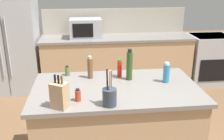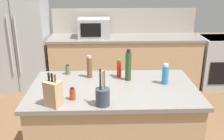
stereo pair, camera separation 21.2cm
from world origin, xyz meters
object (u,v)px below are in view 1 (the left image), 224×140
object	(u,v)px
microwave	(86,28)
dish_soap_bottle	(166,73)
range_oven	(208,59)
pepper_grinder	(90,68)
knife_block	(60,95)
utensil_crock	(110,96)
refrigerator	(10,42)
spice_jar_oregano	(67,71)
hot_sauce_bottle	(120,69)
spice_jar_paprika	(78,95)
olive_oil_bottle	(129,65)

from	to	relation	value
microwave	dish_soap_bottle	size ratio (longest dim) A/B	2.59
range_oven	dish_soap_bottle	bearing A→B (deg)	-125.88
microwave	dish_soap_bottle	distance (m)	2.27
microwave	range_oven	bearing A→B (deg)	-0.00
pepper_grinder	knife_block	bearing A→B (deg)	-112.91
knife_block	utensil_crock	xyz separation A→B (m)	(0.41, -0.00, -0.03)
refrigerator	spice_jar_oregano	world-z (taller)	refrigerator
refrigerator	microwave	distance (m)	1.33
hot_sauce_bottle	spice_jar_oregano	world-z (taller)	hot_sauce_bottle
hot_sauce_bottle	spice_jar_paprika	bearing A→B (deg)	-129.46
utensil_crock	pepper_grinder	bearing A→B (deg)	102.14
hot_sauce_bottle	spice_jar_oregano	bearing A→B (deg)	170.08
dish_soap_bottle	knife_block	bearing A→B (deg)	-157.01
microwave	utensil_crock	world-z (taller)	microwave
spice_jar_oregano	olive_oil_bottle	distance (m)	0.69
spice_jar_oregano	olive_oil_bottle	size ratio (longest dim) A/B	0.33
dish_soap_bottle	olive_oil_bottle	distance (m)	0.38
knife_block	olive_oil_bottle	size ratio (longest dim) A/B	0.88
utensil_crock	dish_soap_bottle	distance (m)	0.77
hot_sauce_bottle	utensil_crock	bearing A→B (deg)	-105.15
microwave	knife_block	xyz separation A→B (m)	(-0.26, -2.57, -0.05)
pepper_grinder	spice_jar_oregano	size ratio (longest dim) A/B	2.22
pepper_grinder	utensil_crock	bearing A→B (deg)	-77.86
microwave	knife_block	size ratio (longest dim) A/B	1.89
refrigerator	olive_oil_bottle	bearing A→B (deg)	-50.16
refrigerator	spice_jar_paprika	world-z (taller)	refrigerator
range_oven	dish_soap_bottle	size ratio (longest dim) A/B	4.33
knife_block	spice_jar_oregano	bearing A→B (deg)	118.35
utensil_crock	microwave	bearing A→B (deg)	93.29
knife_block	olive_oil_bottle	world-z (taller)	olive_oil_bottle
utensil_crock	dish_soap_bottle	size ratio (longest dim) A/B	1.51
knife_block	utensil_crock	world-z (taller)	utensil_crock
dish_soap_bottle	spice_jar_paprika	size ratio (longest dim) A/B	1.87
hot_sauce_bottle	olive_oil_bottle	bearing A→B (deg)	-47.35
microwave	pepper_grinder	bearing A→B (deg)	-89.72
microwave	hot_sauce_bottle	bearing A→B (deg)	-80.41
knife_block	dish_soap_bottle	size ratio (longest dim) A/B	1.37
pepper_grinder	dish_soap_bottle	xyz separation A→B (m)	(0.77, -0.20, -0.01)
refrigerator	hot_sauce_bottle	xyz separation A→B (m)	(1.64, -1.98, 0.14)
range_oven	dish_soap_bottle	xyz separation A→B (m)	(-1.54, -2.13, 0.57)
microwave	spice_jar_paprika	world-z (taller)	microwave
range_oven	olive_oil_bottle	distance (m)	2.85
utensil_crock	dish_soap_bottle	bearing A→B (deg)	35.20
hot_sauce_bottle	spice_jar_paprika	world-z (taller)	hot_sauce_bottle
dish_soap_bottle	olive_oil_bottle	world-z (taller)	olive_oil_bottle
dish_soap_bottle	olive_oil_bottle	xyz separation A→B (m)	(-0.36, 0.11, 0.06)
dish_soap_bottle	spice_jar_paprika	world-z (taller)	dish_soap_bottle
pepper_grinder	spice_jar_oregano	distance (m)	0.28
range_oven	pepper_grinder	size ratio (longest dim) A/B	3.78
knife_block	spice_jar_oregano	size ratio (longest dim) A/B	2.65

